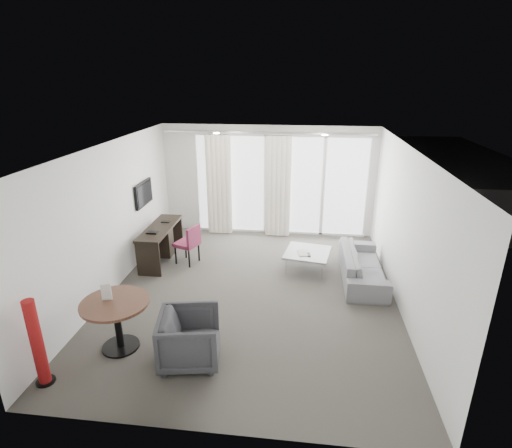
# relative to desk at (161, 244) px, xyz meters

# --- Properties ---
(floor) EXTENTS (5.00, 6.00, 0.00)m
(floor) POSITION_rel_desk_xyz_m (2.06, -1.15, -0.37)
(floor) COLOR #44413B
(floor) RESTS_ON ground
(ceiling) EXTENTS (5.00, 6.00, 0.00)m
(ceiling) POSITION_rel_desk_xyz_m (2.06, -1.15, 2.23)
(ceiling) COLOR white
(ceiling) RESTS_ON ground
(wall_left) EXTENTS (0.00, 6.00, 2.60)m
(wall_left) POSITION_rel_desk_xyz_m (-0.44, -1.15, 0.93)
(wall_left) COLOR silver
(wall_left) RESTS_ON ground
(wall_right) EXTENTS (0.00, 6.00, 2.60)m
(wall_right) POSITION_rel_desk_xyz_m (4.56, -1.15, 0.93)
(wall_right) COLOR silver
(wall_right) RESTS_ON ground
(wall_front) EXTENTS (5.00, 0.00, 2.60)m
(wall_front) POSITION_rel_desk_xyz_m (2.06, -4.15, 0.93)
(wall_front) COLOR silver
(wall_front) RESTS_ON ground
(window_panel) EXTENTS (4.00, 0.02, 2.38)m
(window_panel) POSITION_rel_desk_xyz_m (2.36, 1.84, 0.83)
(window_panel) COLOR white
(window_panel) RESTS_ON ground
(window_frame) EXTENTS (4.10, 0.06, 2.44)m
(window_frame) POSITION_rel_desk_xyz_m (2.36, 1.82, 0.83)
(window_frame) COLOR white
(window_frame) RESTS_ON ground
(curtain_left) EXTENTS (0.60, 0.20, 2.38)m
(curtain_left) POSITION_rel_desk_xyz_m (0.91, 1.67, 0.83)
(curtain_left) COLOR white
(curtain_left) RESTS_ON ground
(curtain_right) EXTENTS (0.60, 0.20, 2.38)m
(curtain_right) POSITION_rel_desk_xyz_m (2.31, 1.67, 0.83)
(curtain_right) COLOR white
(curtain_right) RESTS_ON ground
(curtain_track) EXTENTS (4.80, 0.04, 0.04)m
(curtain_track) POSITION_rel_desk_xyz_m (2.06, 1.67, 2.08)
(curtain_track) COLOR #B2B2B7
(curtain_track) RESTS_ON ceiling
(downlight_a) EXTENTS (0.12, 0.12, 0.02)m
(downlight_a) POSITION_rel_desk_xyz_m (1.16, 0.45, 2.22)
(downlight_a) COLOR #FFE0B2
(downlight_a) RESTS_ON ceiling
(downlight_b) EXTENTS (0.12, 0.12, 0.02)m
(downlight_b) POSITION_rel_desk_xyz_m (3.26, 0.45, 2.22)
(downlight_b) COLOR #FFE0B2
(downlight_b) RESTS_ON ceiling
(desk) EXTENTS (0.49, 1.57, 0.74)m
(desk) POSITION_rel_desk_xyz_m (0.00, 0.00, 0.00)
(desk) COLOR black
(desk) RESTS_ON floor
(tv) EXTENTS (0.05, 0.80, 0.50)m
(tv) POSITION_rel_desk_xyz_m (-0.40, 0.30, 0.98)
(tv) COLOR black
(tv) RESTS_ON wall_left
(desk_chair) EXTENTS (0.57, 0.55, 0.83)m
(desk_chair) POSITION_rel_desk_xyz_m (0.57, -0.06, 0.05)
(desk_chair) COLOR maroon
(desk_chair) RESTS_ON floor
(round_table) EXTENTS (1.16, 1.16, 0.75)m
(round_table) POSITION_rel_desk_xyz_m (0.38, -2.86, 0.01)
(round_table) COLOR #512F21
(round_table) RESTS_ON floor
(menu_card) EXTENTS (0.13, 0.07, 0.25)m
(menu_card) POSITION_rel_desk_xyz_m (0.26, -2.82, 0.35)
(menu_card) COLOR white
(menu_card) RESTS_ON round_table
(red_lamp) EXTENTS (0.30, 0.30, 1.19)m
(red_lamp) POSITION_rel_desk_xyz_m (-0.27, -3.64, 0.23)
(red_lamp) COLOR maroon
(red_lamp) RESTS_ON floor
(tub_armchair) EXTENTS (0.92, 0.90, 0.73)m
(tub_armchair) POSITION_rel_desk_xyz_m (1.46, -3.02, -0.00)
(tub_armchair) COLOR #323236
(tub_armchair) RESTS_ON floor
(coffee_table) EXTENTS (0.98, 0.98, 0.38)m
(coffee_table) POSITION_rel_desk_xyz_m (3.03, -0.08, -0.18)
(coffee_table) COLOR gray
(coffee_table) RESTS_ON floor
(remote) EXTENTS (0.07, 0.17, 0.02)m
(remote) POSITION_rel_desk_xyz_m (3.06, -0.23, -0.01)
(remote) COLOR black
(remote) RESTS_ON coffee_table
(magazine) EXTENTS (0.27, 0.32, 0.02)m
(magazine) POSITION_rel_desk_xyz_m (2.95, -0.17, -0.01)
(magazine) COLOR gray
(magazine) RESTS_ON coffee_table
(sofa) EXTENTS (0.75, 1.92, 0.56)m
(sofa) POSITION_rel_desk_xyz_m (4.07, -0.36, -0.09)
(sofa) COLOR slate
(sofa) RESTS_ON floor
(terrace_slab) EXTENTS (5.60, 3.00, 0.12)m
(terrace_slab) POSITION_rel_desk_xyz_m (2.36, 3.35, -0.43)
(terrace_slab) COLOR #4D4D50
(terrace_slab) RESTS_ON ground
(rattan_chair_a) EXTENTS (0.59, 0.59, 0.76)m
(rattan_chair_a) POSITION_rel_desk_xyz_m (3.29, 3.57, 0.01)
(rattan_chair_a) COLOR brown
(rattan_chair_a) RESTS_ON terrace_slab
(rattan_chair_b) EXTENTS (0.56, 0.56, 0.76)m
(rattan_chair_b) POSITION_rel_desk_xyz_m (4.24, 3.00, 0.01)
(rattan_chair_b) COLOR brown
(rattan_chair_b) RESTS_ON terrace_slab
(rattan_table) EXTENTS (0.58, 0.58, 0.54)m
(rattan_table) POSITION_rel_desk_xyz_m (3.22, 3.07, -0.10)
(rattan_table) COLOR brown
(rattan_table) RESTS_ON terrace_slab
(balustrade) EXTENTS (5.50, 0.06, 1.05)m
(balustrade) POSITION_rel_desk_xyz_m (2.36, 4.80, 0.13)
(balustrade) COLOR #B2B2B7
(balustrade) RESTS_ON terrace_slab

